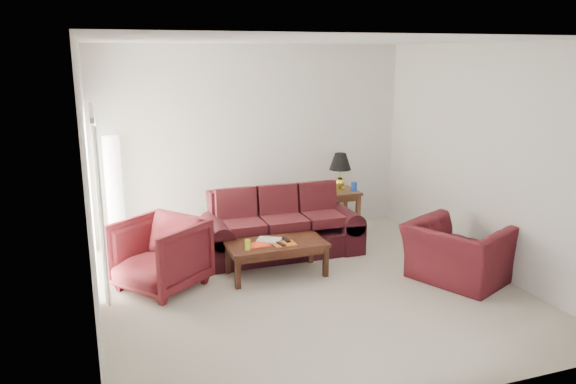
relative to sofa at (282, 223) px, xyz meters
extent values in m
plane|color=beige|center=(-0.07, -1.31, -0.46)|extent=(5.00, 5.00, 0.00)
cube|color=silver|center=(-2.49, -0.01, 0.62)|extent=(0.10, 2.00, 2.16)
cube|color=black|center=(-0.77, 0.59, 0.24)|extent=(0.39, 0.21, 0.40)
cube|color=silver|center=(1.04, 0.71, 0.28)|extent=(0.15, 0.07, 0.15)
cylinder|color=#193DA8|center=(1.47, 0.68, 0.28)|extent=(0.10, 0.10, 0.15)
cube|color=silver|center=(1.15, 1.06, 0.28)|extent=(0.15, 0.18, 0.05)
imported|color=#491016|center=(-1.82, -0.66, -0.02)|extent=(1.35, 1.34, 0.89)
imported|color=#400E15|center=(1.80, -1.69, -0.09)|extent=(1.41, 1.48, 0.76)
cube|color=red|center=(-0.59, -0.78, 0.00)|extent=(0.30, 0.24, 0.02)
cube|color=silver|center=(-0.39, -0.62, 0.00)|extent=(0.38, 0.35, 0.02)
cube|color=#D05818|center=(-0.25, -0.84, 0.00)|extent=(0.28, 0.21, 0.02)
cube|color=black|center=(-0.31, -0.88, 0.02)|extent=(0.09, 0.18, 0.02)
cube|color=black|center=(-0.20, -0.75, 0.02)|extent=(0.06, 0.19, 0.02)
cylinder|color=yellow|center=(-0.76, -0.88, 0.06)|extent=(0.09, 0.09, 0.13)
camera|label=1|loc=(-2.50, -7.35, 2.41)|focal=35.00mm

